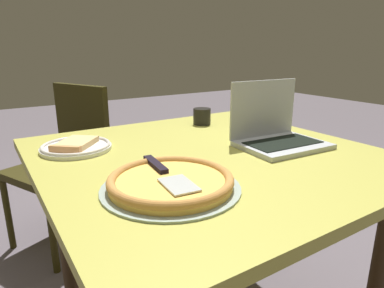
# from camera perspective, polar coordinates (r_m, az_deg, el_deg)

# --- Properties ---
(dining_table) EXTENTS (1.12, 1.11, 0.75)m
(dining_table) POSITION_cam_1_polar(r_m,az_deg,el_deg) (1.20, 2.77, -5.44)
(dining_table) COLOR #A8A342
(dining_table) RESTS_ON ground_plane
(laptop) EXTENTS (0.25, 0.32, 0.23)m
(laptop) POSITION_cam_1_polar(r_m,az_deg,el_deg) (1.28, 14.09, 1.96)
(laptop) COLOR #ADB2B7
(laptop) RESTS_ON dining_table
(pizza_plate) EXTENTS (0.25, 0.25, 0.04)m
(pizza_plate) POSITION_cam_1_polar(r_m,az_deg,el_deg) (1.26, -19.15, -0.37)
(pizza_plate) COLOR silver
(pizza_plate) RESTS_ON dining_table
(pizza_tray) EXTENTS (0.36, 0.36, 0.04)m
(pizza_tray) POSITION_cam_1_polar(r_m,az_deg,el_deg) (0.87, -3.65, -6.43)
(pizza_tray) COLOR #96A99F
(pizza_tray) RESTS_ON dining_table
(table_knife) EXTENTS (0.17, 0.18, 0.01)m
(table_knife) POSITION_cam_1_polar(r_m,az_deg,el_deg) (1.56, 9.45, 3.07)
(table_knife) COLOR beige
(table_knife) RESTS_ON dining_table
(drink_cup) EXTENTS (0.08, 0.08, 0.08)m
(drink_cup) POSITION_cam_1_polar(r_m,az_deg,el_deg) (1.58, 1.70, 4.75)
(drink_cup) COLOR black
(drink_cup) RESTS_ON dining_table
(chair_near) EXTENTS (0.58, 0.58, 0.89)m
(chair_near) POSITION_cam_1_polar(r_m,az_deg,el_deg) (2.01, -20.38, -1.86)
(chair_near) COLOR #2E290C
(chair_near) RESTS_ON ground_plane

